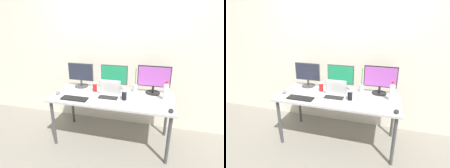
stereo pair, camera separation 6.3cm
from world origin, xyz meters
TOP-DOWN VIEW (x-y plane):
  - ground_plane at (0.00, 0.00)m, footprint 16.00×16.00m
  - wall_back at (0.00, 0.59)m, footprint 7.00×0.08m
  - work_desk at (0.00, 0.00)m, footprint 1.71×0.73m
  - monitor_left at (-0.57, 0.24)m, footprint 0.41×0.22m
  - monitor_center at (-0.02, 0.21)m, footprint 0.40×0.18m
  - monitor_right at (0.56, 0.25)m, footprint 0.47×0.21m
  - laptop_silver at (-0.03, -0.06)m, footprint 0.31×0.23m
  - keyboard_main at (0.46, -0.16)m, footprint 0.38×0.15m
  - keyboard_aux at (-0.47, -0.23)m, footprint 0.37×0.13m
  - mouse_by_keyboard at (0.79, -0.28)m, footprint 0.06×0.10m
  - mouse_by_laptop at (-0.79, -0.12)m, footprint 0.08×0.12m
  - water_bottle at (0.73, 0.05)m, footprint 0.07×0.07m
  - soda_can_near_keyboard at (0.19, -0.08)m, footprint 0.07×0.07m
  - soda_can_by_laptop at (-0.29, 0.11)m, footprint 0.07×0.07m
  - bamboo_vase at (0.30, 0.23)m, footprint 0.07×0.07m

SIDE VIEW (x-z plane):
  - ground_plane at x=0.00m, z-range 0.00..0.00m
  - work_desk at x=0.00m, z-range 0.31..1.05m
  - keyboard_main at x=0.46m, z-range 0.74..0.76m
  - keyboard_aux at x=-0.47m, z-range 0.74..0.76m
  - mouse_by_keyboard at x=0.79m, z-range 0.74..0.77m
  - mouse_by_laptop at x=-0.79m, z-range 0.74..0.78m
  - laptop_silver at x=-0.03m, z-range 0.67..0.92m
  - soda_can_near_keyboard at x=0.19m, z-range 0.74..0.87m
  - soda_can_by_laptop at x=-0.29m, z-range 0.74..0.87m
  - bamboo_vase at x=0.30m, z-range 0.63..1.00m
  - water_bottle at x=0.73m, z-range 0.73..0.99m
  - monitor_left at x=-0.57m, z-range 0.75..1.13m
  - monitor_center at x=-0.02m, z-range 0.76..1.15m
  - monitor_right at x=0.56m, z-range 0.76..1.17m
  - wall_back at x=0.00m, z-range 0.00..2.60m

